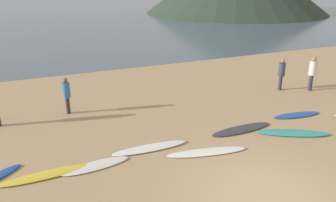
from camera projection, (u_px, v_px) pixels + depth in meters
ground_plane at (139, 90)px, 17.23m from camera, size 120.00×120.00×0.20m
ocean_water at (46, 6)px, 63.50m from camera, size 140.00×100.00×0.01m
surfboard_1 at (46, 175)px, 9.61m from camera, size 2.67×0.58×0.08m
surfboard_2 at (95, 166)px, 10.09m from camera, size 2.16×0.76×0.06m
surfboard_3 at (150, 148)px, 11.11m from camera, size 2.61×0.58×0.09m
surfboard_4 at (207, 152)px, 10.86m from camera, size 2.72×1.04×0.08m
surfboard_5 at (241, 129)px, 12.47m from camera, size 2.60×0.71×0.07m
surfboard_6 at (293, 133)px, 12.16m from camera, size 2.56×1.73×0.09m
surfboard_7 at (297, 115)px, 13.76m from camera, size 2.17×0.78×0.06m
person_0 at (282, 72)px, 16.59m from camera, size 0.32×0.32×1.59m
person_2 at (312, 71)px, 16.50m from camera, size 0.35×0.35×1.72m
person_3 at (66, 93)px, 13.71m from camera, size 0.31×0.31×1.54m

